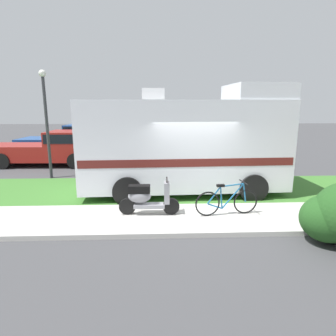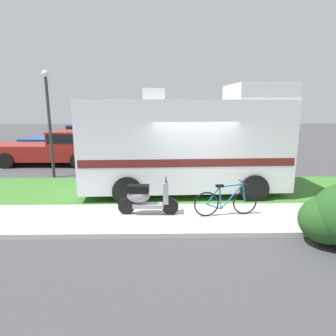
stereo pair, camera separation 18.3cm
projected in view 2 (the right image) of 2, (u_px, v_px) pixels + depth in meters
The scene contains 9 objects.
ground_plane at pixel (195, 205), 8.71m from camera, with size 80.00×80.00×0.00m, color #424244.
sidewalk at pixel (200, 219), 7.52m from camera, with size 24.00×2.00×0.12m.
grass_strip at pixel (190, 190), 10.16m from camera, with size 24.00×3.40×0.08m.
motorhome_rv at pixel (187, 143), 9.57m from camera, with size 6.71×2.68×3.63m.
scooter at pixel (146, 198), 7.60m from camera, with size 1.61×0.50×0.97m.
bicycle at pixel (226, 202), 7.54m from camera, with size 1.71×0.52×0.89m.
pickup_truck_near at pixel (60, 147), 14.56m from camera, with size 5.82×2.18×1.72m.
pickup_truck_far at pixel (79, 139), 17.21m from camera, with size 5.43×2.51×1.88m.
street_lamp_post at pixel (49, 114), 11.57m from camera, with size 0.28×0.28×4.32m.
Camera 2 is at (-0.96, -8.25, 2.96)m, focal length 30.76 mm.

